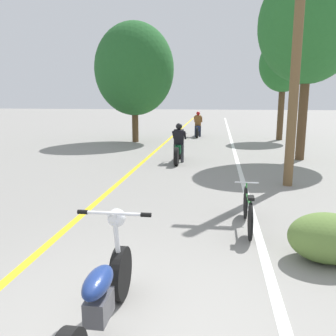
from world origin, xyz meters
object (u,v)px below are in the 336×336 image
object	(u,v)px
utility_pole	(296,64)
roadside_tree_left	(134,69)
motorcycle_rider_far	(198,127)
roadside_tree_right_near	(309,25)
motorcycle_foreground	(101,297)
bicycle_parked	(248,210)
motorcycle_rider_lead	(179,147)
roadside_tree_right_far	(284,65)

from	to	relation	value
utility_pole	roadside_tree_left	xyz separation A→B (m)	(-6.05, 8.35, 0.53)
roadside_tree_left	motorcycle_rider_far	distance (m)	5.16
roadside_tree_right_near	motorcycle_foreground	xyz separation A→B (m)	(-4.10, -10.57, -4.29)
roadside_tree_right_near	motorcycle_foreground	size ratio (longest dim) A/B	3.18
roadside_tree_right_near	motorcycle_rider_far	xyz separation A→B (m)	(-4.17, 7.08, -4.17)
motorcycle_foreground	bicycle_parked	distance (m)	3.57
roadside_tree_left	bicycle_parked	size ratio (longest dim) A/B	3.49
motorcycle_rider_far	bicycle_parked	distance (m)	14.57
roadside_tree_left	motorcycle_rider_lead	bearing A→B (deg)	-62.21
roadside_tree_left	roadside_tree_right_far	bearing A→B (deg)	14.06
roadside_tree_right_far	motorcycle_rider_far	bearing A→B (deg)	168.04
motorcycle_foreground	motorcycle_rider_far	world-z (taller)	motorcycle_rider_far
roadside_tree_right_near	roadside_tree_right_far	distance (m)	6.20
utility_pole	roadside_tree_right_near	size ratio (longest dim) A/B	0.89
roadside_tree_left	bicycle_parked	bearing A→B (deg)	-67.83
roadside_tree_left	roadside_tree_right_near	bearing A→B (deg)	-30.61
utility_pole	motorcycle_foreground	world-z (taller)	utility_pole
motorcycle_rider_lead	motorcycle_foreground	bearing A→B (deg)	-88.26
roadside_tree_right_far	motorcycle_foreground	distance (m)	17.62
motorcycle_foreground	motorcycle_rider_far	distance (m)	17.65
motorcycle_rider_lead	bicycle_parked	xyz separation A→B (m)	(1.92, -6.29, -0.18)
roadside_tree_right_far	bicycle_parked	xyz separation A→B (m)	(-2.72, -13.53, -3.56)
motorcycle_rider_lead	motorcycle_rider_far	xyz separation A→B (m)	(0.21, 8.18, 0.02)
roadside_tree_left	motorcycle_foreground	distance (m)	15.50
roadside_tree_right_near	utility_pole	bearing A→B (deg)	-105.93
roadside_tree_left	motorcycle_rider_far	world-z (taller)	roadside_tree_left
motorcycle_rider_far	bicycle_parked	bearing A→B (deg)	-83.27
utility_pole	motorcycle_rider_lead	bearing A→B (deg)	137.30
roadside_tree_right_near	roadside_tree_left	world-z (taller)	roadside_tree_right_near
roadside_tree_right_near	motorcycle_foreground	world-z (taller)	roadside_tree_right_near
motorcycle_rider_lead	bicycle_parked	distance (m)	6.58
roadside_tree_right_far	motorcycle_rider_lead	distance (m)	9.24
motorcycle_foreground	motorcycle_rider_far	bearing A→B (deg)	90.25
roadside_tree_right_far	motorcycle_foreground	size ratio (longest dim) A/B	2.54
utility_pole	roadside_tree_right_near	world-z (taller)	roadside_tree_right_near
roadside_tree_right_far	motorcycle_rider_far	world-z (taller)	roadside_tree_right_far
bicycle_parked	motorcycle_rider_lead	bearing A→B (deg)	106.98
utility_pole	bicycle_parked	world-z (taller)	utility_pole
roadside_tree_right_far	motorcycle_rider_lead	world-z (taller)	roadside_tree_right_far
roadside_tree_right_near	motorcycle_rider_lead	distance (m)	6.16
bicycle_parked	roadside_tree_right_far	bearing A→B (deg)	78.65
roadside_tree_right_near	motorcycle_foreground	distance (m)	12.12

